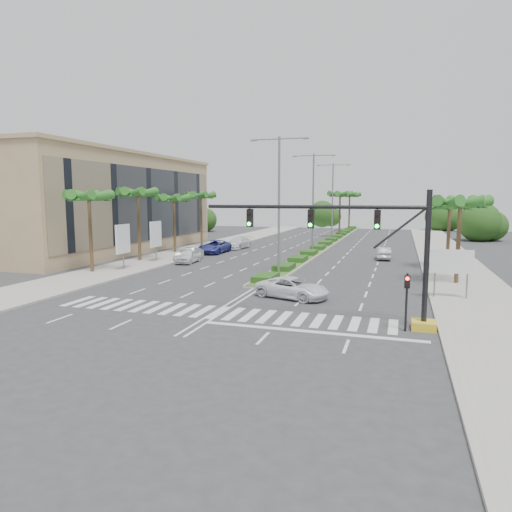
# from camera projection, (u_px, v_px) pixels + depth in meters

# --- Properties ---
(ground) EXTENTS (160.00, 160.00, 0.00)m
(ground) POSITION_uv_depth(u_px,v_px,m) (218.00, 313.00, 27.13)
(ground) COLOR #333335
(ground) RESTS_ON ground
(footpath_right) EXTENTS (6.00, 120.00, 0.15)m
(footpath_right) POSITION_uv_depth(u_px,v_px,m) (457.00, 272.00, 41.44)
(footpath_right) COLOR gray
(footpath_right) RESTS_ON ground
(footpath_left) EXTENTS (6.00, 120.00, 0.15)m
(footpath_left) POSITION_uv_depth(u_px,v_px,m) (160.00, 259.00, 50.60)
(footpath_left) COLOR gray
(footpath_left) RESTS_ON ground
(median) EXTENTS (2.20, 75.00, 0.20)m
(median) POSITION_uv_depth(u_px,v_px,m) (331.00, 242.00, 69.65)
(median) COLOR gray
(median) RESTS_ON ground
(median_grass) EXTENTS (1.80, 75.00, 0.04)m
(median_grass) POSITION_uv_depth(u_px,v_px,m) (331.00, 241.00, 69.63)
(median_grass) COLOR #31541D
(median_grass) RESTS_ON median
(building) EXTENTS (12.00, 36.00, 12.00)m
(building) POSITION_uv_depth(u_px,v_px,m) (108.00, 204.00, 58.79)
(building) COLOR tan
(building) RESTS_ON ground
(signal_gantry) EXTENTS (12.60, 1.20, 7.20)m
(signal_gantry) POSITION_uv_depth(u_px,v_px,m) (381.00, 262.00, 23.90)
(signal_gantry) COLOR gold
(signal_gantry) RESTS_ON ground
(pedestrian_signal) EXTENTS (0.28, 0.36, 3.00)m
(pedestrian_signal) POSITION_uv_depth(u_px,v_px,m) (407.00, 292.00, 23.04)
(pedestrian_signal) COLOR black
(pedestrian_signal) RESTS_ON ground
(direction_sign) EXTENTS (2.70, 0.11, 3.40)m
(direction_sign) POSITION_uv_depth(u_px,v_px,m) (452.00, 264.00, 30.30)
(direction_sign) COLOR slate
(direction_sign) RESTS_ON ground
(billboard_near) EXTENTS (0.18, 2.10, 4.35)m
(billboard_near) POSITION_uv_depth(u_px,v_px,m) (123.00, 239.00, 42.47)
(billboard_near) COLOR slate
(billboard_near) RESTS_ON ground
(billboard_far) EXTENTS (0.18, 2.10, 4.35)m
(billboard_far) POSITION_uv_depth(u_px,v_px,m) (156.00, 235.00, 48.14)
(billboard_far) COLOR slate
(billboard_far) RESTS_ON ground
(palm_left_near) EXTENTS (4.57, 4.68, 7.55)m
(palm_left_near) POSITION_uv_depth(u_px,v_px,m) (89.00, 199.00, 40.71)
(palm_left_near) COLOR brown
(palm_left_near) RESTS_ON ground
(palm_left_mid) EXTENTS (4.57, 4.68, 7.95)m
(palm_left_mid) POSITION_uv_depth(u_px,v_px,m) (138.00, 195.00, 48.22)
(palm_left_mid) COLOR brown
(palm_left_mid) RESTS_ON ground
(palm_left_far) EXTENTS (4.57, 4.68, 7.35)m
(palm_left_far) POSITION_uv_depth(u_px,v_px,m) (174.00, 200.00, 55.86)
(palm_left_far) COLOR brown
(palm_left_far) RESTS_ON ground
(palm_left_end) EXTENTS (4.57, 4.68, 7.75)m
(palm_left_end) POSITION_uv_depth(u_px,v_px,m) (201.00, 197.00, 63.37)
(palm_left_end) COLOR brown
(palm_left_end) RESTS_ON ground
(palm_right_near) EXTENTS (4.57, 4.68, 7.05)m
(palm_right_near) POSITION_uv_depth(u_px,v_px,m) (460.00, 206.00, 35.21)
(palm_right_near) COLOR brown
(palm_right_near) RESTS_ON ground
(palm_right_far) EXTENTS (4.57, 4.68, 6.75)m
(palm_right_far) POSITION_uv_depth(u_px,v_px,m) (450.00, 207.00, 42.81)
(palm_right_far) COLOR brown
(palm_right_far) RESTS_ON ground
(palm_median_a) EXTENTS (4.57, 4.68, 8.05)m
(palm_median_a) POSITION_uv_depth(u_px,v_px,m) (340.00, 196.00, 78.21)
(palm_median_a) COLOR brown
(palm_median_a) RESTS_ON ground
(palm_median_b) EXTENTS (4.57, 4.68, 8.05)m
(palm_median_b) POSITION_uv_depth(u_px,v_px,m) (350.00, 196.00, 92.38)
(palm_median_b) COLOR brown
(palm_median_b) RESTS_ON ground
(streetlight_near) EXTENTS (5.10, 0.25, 12.00)m
(streetlight_near) POSITION_uv_depth(u_px,v_px,m) (279.00, 198.00, 39.50)
(streetlight_near) COLOR slate
(streetlight_near) RESTS_ON ground
(streetlight_mid) EXTENTS (5.10, 0.25, 12.00)m
(streetlight_mid) POSITION_uv_depth(u_px,v_px,m) (313.00, 198.00, 54.63)
(streetlight_mid) COLOR slate
(streetlight_mid) RESTS_ON ground
(streetlight_far) EXTENTS (5.10, 0.25, 12.00)m
(streetlight_far) POSITION_uv_depth(u_px,v_px,m) (332.00, 198.00, 69.75)
(streetlight_far) COLOR slate
(streetlight_far) RESTS_ON ground
(car_parked_a) EXTENTS (1.96, 4.29, 1.43)m
(car_parked_a) POSITION_uv_depth(u_px,v_px,m) (188.00, 256.00, 47.96)
(car_parked_a) COLOR white
(car_parked_a) RESTS_ON ground
(car_parked_b) EXTENTS (1.77, 4.31, 1.39)m
(car_parked_b) POSITION_uv_depth(u_px,v_px,m) (189.00, 254.00, 49.78)
(car_parked_b) COLOR #ABAAAF
(car_parked_b) RESTS_ON ground
(car_parked_c) EXTENTS (2.69, 5.79, 1.61)m
(car_parked_c) POSITION_uv_depth(u_px,v_px,m) (214.00, 247.00, 56.53)
(car_parked_c) COLOR #2F3690
(car_parked_c) RESTS_ON ground
(car_parked_d) EXTENTS (2.68, 5.42, 1.51)m
(car_parked_d) POSITION_uv_depth(u_px,v_px,m) (238.00, 243.00, 61.58)
(car_parked_d) COLOR white
(car_parked_d) RESTS_ON ground
(car_crossing) EXTENTS (5.56, 3.78, 1.41)m
(car_crossing) POSITION_uv_depth(u_px,v_px,m) (293.00, 288.00, 31.04)
(car_crossing) COLOR white
(car_crossing) RESTS_ON ground
(car_right) EXTENTS (1.60, 4.20, 1.37)m
(car_right) POSITION_uv_depth(u_px,v_px,m) (384.00, 253.00, 50.79)
(car_right) COLOR #AFB0B4
(car_right) RESTS_ON ground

